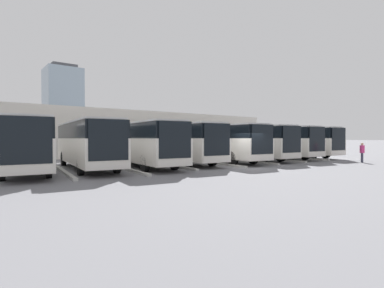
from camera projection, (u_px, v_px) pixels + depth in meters
The scene contains 19 objects.
ground_plane at pixel (246, 168), 21.72m from camera, with size 600.00×600.00×0.00m, color slate.
bus_0 at pixel (292, 141), 33.87m from camera, with size 3.72×11.58×3.27m.
curb_divider_0 at pixel (295, 158), 31.42m from camera, with size 0.24×7.92×0.15m, color #B2B2AD.
bus_1 at pixel (271, 141), 31.58m from camera, with size 3.72×11.58×3.27m.
curb_divider_1 at pixel (272, 159), 29.13m from camera, with size 0.24×7.92×0.15m, color #B2B2AD.
bus_2 at pixel (246, 141), 29.29m from camera, with size 3.72×11.58×3.27m.
curb_divider_2 at pixel (245, 161), 26.83m from camera, with size 0.24×7.92×0.15m, color #B2B2AD.
bus_3 at pixel (218, 142), 26.90m from camera, with size 3.72×11.58×3.27m.
curb_divider_3 at pixel (214, 163), 24.45m from camera, with size 0.24×7.92×0.15m, color #B2B2AD.
bus_4 at pixel (178, 142), 25.20m from camera, with size 3.72×11.58×3.27m.
curb_divider_4 at pixel (170, 165), 22.75m from camera, with size 0.24×7.92×0.15m, color #B2B2AD.
bus_5 at pixel (141, 142), 22.46m from camera, with size 3.72×11.58×3.27m.
curb_divider_5 at pixel (127, 169), 20.00m from camera, with size 0.24×7.92×0.15m, color #B2B2AD.
bus_6 at pixel (87, 143), 20.65m from camera, with size 3.72×11.58×3.27m.
curb_divider_6 at pixel (65, 172), 18.19m from camera, with size 0.24×7.92×0.15m, color #B2B2AD.
bus_7 at pixel (24, 143), 18.44m from camera, with size 3.72×11.58×3.27m.
pedestrian at pixel (362, 152), 26.11m from camera, with size 0.50×0.50×1.73m.
station_building at pixel (118, 134), 39.79m from camera, with size 41.50×15.04×5.40m.
office_tower at pixel (63, 104), 193.89m from camera, with size 21.35×21.35×49.20m.
Camera 1 is at (16.25, 14.88, 2.15)m, focal length 28.00 mm.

